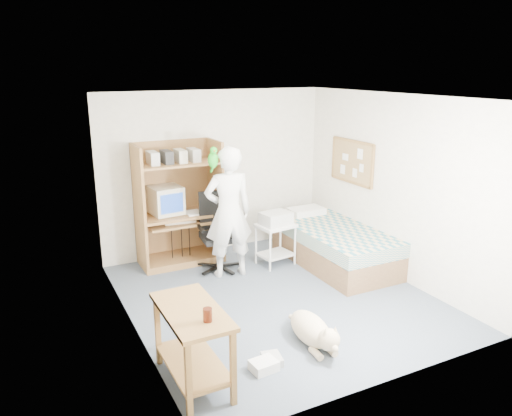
# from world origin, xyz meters

# --- Properties ---
(floor) EXTENTS (4.00, 4.00, 0.00)m
(floor) POSITION_xyz_m (0.00, 0.00, 0.00)
(floor) COLOR #495663
(floor) RESTS_ON ground
(wall_back) EXTENTS (3.60, 0.02, 2.50)m
(wall_back) POSITION_xyz_m (0.00, 2.00, 1.25)
(wall_back) COLOR beige
(wall_back) RESTS_ON floor
(wall_right) EXTENTS (0.02, 4.00, 2.50)m
(wall_right) POSITION_xyz_m (1.80, 0.00, 1.25)
(wall_right) COLOR beige
(wall_right) RESTS_ON floor
(wall_left) EXTENTS (0.02, 4.00, 2.50)m
(wall_left) POSITION_xyz_m (-1.80, 0.00, 1.25)
(wall_left) COLOR beige
(wall_left) RESTS_ON floor
(ceiling) EXTENTS (3.60, 4.00, 0.02)m
(ceiling) POSITION_xyz_m (0.00, 0.00, 2.50)
(ceiling) COLOR white
(ceiling) RESTS_ON wall_back
(computer_hutch) EXTENTS (1.20, 0.63, 1.80)m
(computer_hutch) POSITION_xyz_m (-0.70, 1.74, 0.82)
(computer_hutch) COLOR brown
(computer_hutch) RESTS_ON floor
(bed) EXTENTS (1.02, 2.02, 0.66)m
(bed) POSITION_xyz_m (1.30, 0.62, 0.29)
(bed) COLOR brown
(bed) RESTS_ON floor
(side_desk) EXTENTS (0.50, 1.00, 0.75)m
(side_desk) POSITION_xyz_m (-1.55, -1.20, 0.49)
(side_desk) COLOR brown
(side_desk) RESTS_ON floor
(corkboard) EXTENTS (0.04, 0.94, 0.66)m
(corkboard) POSITION_xyz_m (1.77, 0.90, 1.45)
(corkboard) COLOR olive
(corkboard) RESTS_ON wall_right
(office_chair) EXTENTS (0.62, 0.62, 1.10)m
(office_chair) POSITION_xyz_m (-0.29, 1.25, 0.39)
(office_chair) COLOR black
(office_chair) RESTS_ON floor
(person) EXTENTS (0.71, 0.52, 1.83)m
(person) POSITION_xyz_m (-0.25, 0.94, 0.91)
(person) COLOR white
(person) RESTS_ON floor
(parrot) EXTENTS (0.13, 0.24, 0.37)m
(parrot) POSITION_xyz_m (-0.45, 0.96, 1.67)
(parrot) COLOR #138816
(parrot) RESTS_ON person
(dog) EXTENTS (0.36, 1.00, 0.37)m
(dog) POSITION_xyz_m (-0.20, -1.14, 0.16)
(dog) COLOR #CDAD8A
(dog) RESTS_ON floor
(printer_cart) EXTENTS (0.57, 0.48, 0.62)m
(printer_cart) POSITION_xyz_m (0.52, 0.99, 0.41)
(printer_cart) COLOR white
(printer_cart) RESTS_ON floor
(printer) EXTENTS (0.46, 0.38, 0.18)m
(printer) POSITION_xyz_m (0.52, 0.99, 0.71)
(printer) COLOR beige
(printer) RESTS_ON printer_cart
(crt_monitor) EXTENTS (0.47, 0.49, 0.40)m
(crt_monitor) POSITION_xyz_m (-0.88, 1.75, 0.97)
(crt_monitor) COLOR beige
(crt_monitor) RESTS_ON computer_hutch
(keyboard) EXTENTS (0.46, 0.20, 0.03)m
(keyboard) POSITION_xyz_m (-0.74, 1.58, 0.67)
(keyboard) COLOR beige
(keyboard) RESTS_ON computer_hutch
(pencil_cup) EXTENTS (0.08, 0.08, 0.12)m
(pencil_cup) POSITION_xyz_m (-0.31, 1.65, 0.82)
(pencil_cup) COLOR gold
(pencil_cup) RESTS_ON computer_hutch
(drink_glass) EXTENTS (0.08, 0.08, 0.12)m
(drink_glass) POSITION_xyz_m (-1.50, -1.47, 0.81)
(drink_glass) COLOR #3B1409
(drink_glass) RESTS_ON side_desk
(floor_box_a) EXTENTS (0.27, 0.22, 0.10)m
(floor_box_a) POSITION_xyz_m (-0.88, -1.32, 0.05)
(floor_box_a) COLOR white
(floor_box_a) RESTS_ON floor
(floor_box_b) EXTENTS (0.22, 0.25, 0.08)m
(floor_box_b) POSITION_xyz_m (-0.76, -1.25, 0.04)
(floor_box_b) COLOR #ADADA8
(floor_box_b) RESTS_ON floor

